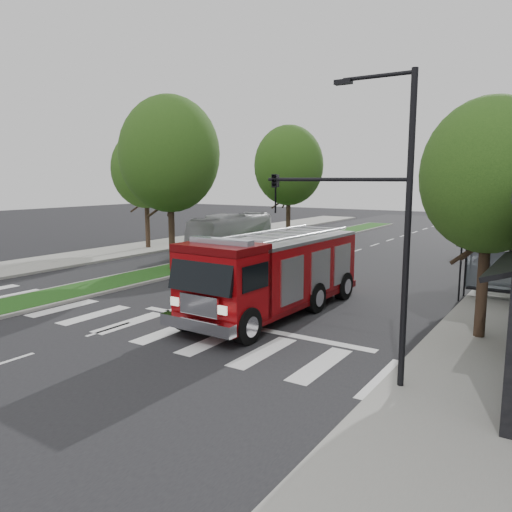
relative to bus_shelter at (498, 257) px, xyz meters
The scene contains 12 objects.
ground 14.00m from the bus_shelter, 143.97° to the right, with size 140.00×140.00×0.00m, color black.
sidewalk_left 25.84m from the bus_shelter, behind, with size 5.00×80.00×0.15m, color gray.
median 19.92m from the bus_shelter, 150.20° to the left, with size 3.00×50.00×0.15m.
bus_shelter is the anchor object (origin of this frame).
tree_right_near 7.06m from the bus_shelter, 87.21° to the right, with size 4.40×4.40×8.05m.
tree_median_near 17.98m from the bus_shelter, behind, with size 5.80×5.80×10.16m.
tree_median_far 21.36m from the bus_shelter, 145.43° to the left, with size 5.60×5.60×9.72m.
tree_left_mid 25.82m from the bus_shelter, behind, with size 5.20×5.20×9.16m.
streetlight_right_near 12.05m from the bus_shelter, 97.76° to the right, with size 4.08×0.22×8.00m.
streetlight_right_far 12.13m from the bus_shelter, 94.11° to the left, with size 2.11×0.20×8.00m.
fire_engine 10.07m from the bus_shelter, 136.48° to the right, with size 3.26×9.91×3.41m.
city_bus 21.06m from the bus_shelter, 159.39° to the left, with size 2.30×9.84×2.74m, color #ADACB1.
Camera 1 is at (14.00, -15.77, 5.41)m, focal length 35.00 mm.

